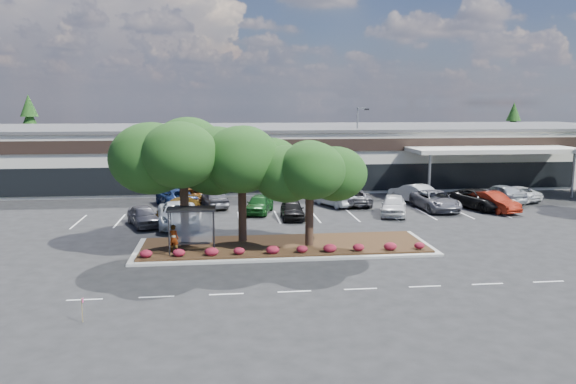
{
  "coord_description": "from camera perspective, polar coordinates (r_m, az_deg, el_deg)",
  "views": [
    {
      "loc": [
        -5.65,
        -29.24,
        8.82
      ],
      "look_at": [
        -1.12,
        9.59,
        2.6
      ],
      "focal_mm": 35.0,
      "sensor_mm": 36.0,
      "label": 1
    }
  ],
  "objects": [
    {
      "name": "car_1",
      "position": [
        44.67,
        -11.03,
        -1.59
      ],
      "size": [
        3.68,
        5.27,
        1.42
      ],
      "primitive_type": "imported",
      "rotation": [
        0.0,
        0.0,
        -0.39
      ],
      "color": "brown",
      "rests_on": "ground"
    },
    {
      "name": "car_17",
      "position": [
        54.9,
        21.94,
        -0.14
      ],
      "size": [
        3.88,
        5.45,
        1.38
      ],
      "primitive_type": "imported",
      "rotation": [
        0.0,
        0.0,
        3.5
      ],
      "color": "white",
      "rests_on": "ground"
    },
    {
      "name": "island_tree_mid",
      "position": [
        34.8,
        -4.7,
        0.92
      ],
      "size": [
        6.6,
        6.6,
        7.32
      ],
      "primitive_type": null,
      "color": "#173D12",
      "rests_on": "landscape_island"
    },
    {
      "name": "car_11",
      "position": [
        48.24,
        -7.61,
        -0.58
      ],
      "size": [
        3.07,
        5.15,
        1.64
      ],
      "primitive_type": "imported",
      "rotation": [
        0.0,
        0.0,
        3.39
      ],
      "color": "#57575F",
      "rests_on": "ground"
    },
    {
      "name": "car_6",
      "position": [
        48.23,
        14.76,
        -0.84
      ],
      "size": [
        2.96,
        5.88,
        1.6
      ],
      "primitive_type": "imported",
      "rotation": [
        0.0,
        0.0,
        0.05
      ],
      "color": "slate",
      "rests_on": "ground"
    },
    {
      "name": "landscape_island",
      "position": [
        34.55,
        -0.38,
        -5.54
      ],
      "size": [
        18.0,
        6.0,
        0.26
      ],
      "color": "#A9A8A3",
      "rests_on": "ground"
    },
    {
      "name": "ground",
      "position": [
        31.06,
        4.14,
        -7.48
      ],
      "size": [
        160.0,
        160.0,
        0.0
      ],
      "primitive_type": "plane",
      "color": "black",
      "rests_on": "ground"
    },
    {
      "name": "retail_store",
      "position": [
        63.66,
        -1.49,
        3.93
      ],
      "size": [
        80.4,
        25.2,
        6.25
      ],
      "color": "beige",
      "rests_on": "ground"
    },
    {
      "name": "car_10",
      "position": [
        51.02,
        -9.87,
        -0.25
      ],
      "size": [
        3.38,
        5.44,
        1.4
      ],
      "primitive_type": "imported",
      "rotation": [
        0.0,
        0.0,
        3.36
      ],
      "color": "brown",
      "rests_on": "ground"
    },
    {
      "name": "survey_stake",
      "position": [
        24.64,
        -20.16,
        -10.89
      ],
      "size": [
        0.08,
        0.14,
        1.02
      ],
      "color": "#97814F",
      "rests_on": "ground"
    },
    {
      "name": "car_2",
      "position": [
        41.37,
        -11.11,
        -2.25
      ],
      "size": [
        3.5,
        6.37,
        1.69
      ],
      "primitive_type": "imported",
      "rotation": [
        0.0,
        0.0,
        0.12
      ],
      "color": "silver",
      "rests_on": "ground"
    },
    {
      "name": "shrub_row",
      "position": [
        32.43,
        0.03,
        -5.81
      ],
      "size": [
        17.0,
        0.8,
        0.5
      ],
      "primitive_type": null,
      "color": "maroon",
      "rests_on": "landscape_island"
    },
    {
      "name": "conifer_north_east",
      "position": [
        83.4,
        21.84,
        5.43
      ],
      "size": [
        3.96,
        3.96,
        9.0
      ],
      "primitive_type": "cone",
      "color": "#173D12",
      "rests_on": "ground"
    },
    {
      "name": "island_tree_east",
      "position": [
        33.76,
        2.2,
        -0.01
      ],
      "size": [
        5.8,
        5.8,
        6.5
      ],
      "primitive_type": null,
      "color": "#173D12",
      "rests_on": "landscape_island"
    },
    {
      "name": "car_13",
      "position": [
        48.54,
        4.72,
        -0.57
      ],
      "size": [
        3.29,
        4.76,
        1.49
      ],
      "primitive_type": "imported",
      "rotation": [
        0.0,
        0.0,
        3.57
      ],
      "color": "#A6ACB3",
      "rests_on": "ground"
    },
    {
      "name": "lane_markings",
      "position": [
        41.0,
        1.22,
        -3.38
      ],
      "size": [
        33.12,
        20.06,
        0.01
      ],
      "color": "silver",
      "rests_on": "ground"
    },
    {
      "name": "car_8",
      "position": [
        49.03,
        20.11,
        -0.94
      ],
      "size": [
        3.04,
        5.07,
        1.58
      ],
      "primitive_type": "imported",
      "rotation": [
        0.0,
        0.0,
        0.31
      ],
      "color": "maroon",
      "rests_on": "ground"
    },
    {
      "name": "car_5",
      "position": [
        45.28,
        10.68,
        -1.31
      ],
      "size": [
        3.3,
        5.12,
        1.62
      ],
      "primitive_type": "imported",
      "rotation": [
        0.0,
        0.0,
        -0.32
      ],
      "color": "silver",
      "rests_on": "ground"
    },
    {
      "name": "car_15",
      "position": [
        51.4,
        12.58,
        -0.12
      ],
      "size": [
        3.57,
        5.35,
        1.67
      ],
      "primitive_type": "imported",
      "rotation": [
        0.0,
        0.0,
        3.53
      ],
      "color": "silver",
      "rests_on": "ground"
    },
    {
      "name": "car_3",
      "position": [
        45.34,
        -2.94,
        -1.22
      ],
      "size": [
        2.93,
        4.76,
        1.51
      ],
      "primitive_type": "imported",
      "rotation": [
        0.0,
        0.0,
        -0.28
      ],
      "color": "#154A1A",
      "rests_on": "ground"
    },
    {
      "name": "conifer_north_west",
      "position": [
        79.17,
        -24.69,
        5.45
      ],
      "size": [
        4.4,
        4.4,
        10.0
      ],
      "primitive_type": "cone",
      "color": "#173D12",
      "rests_on": "ground"
    },
    {
      "name": "light_pole",
      "position": [
        58.73,
        7.1,
        3.95
      ],
      "size": [
        1.43,
        0.65,
        8.39
      ],
      "rotation": [
        0.0,
        0.0,
        0.22
      ],
      "color": "#A9A8A3",
      "rests_on": "ground"
    },
    {
      "name": "car_4",
      "position": [
        43.14,
        0.44,
        -1.79
      ],
      "size": [
        1.82,
        4.24,
        1.43
      ],
      "primitive_type": "imported",
      "rotation": [
        0.0,
        0.0,
        -0.03
      ],
      "color": "black",
      "rests_on": "ground"
    },
    {
      "name": "car_9",
      "position": [
        49.02,
        -11.27,
        -0.54
      ],
      "size": [
        4.33,
        6.38,
        1.62
      ],
      "primitive_type": "imported",
      "rotation": [
        0.0,
        0.0,
        3.45
      ],
      "color": "navy",
      "rests_on": "ground"
    },
    {
      "name": "car_14",
      "position": [
        49.26,
        6.62,
        -0.49
      ],
      "size": [
        2.49,
        5.2,
        1.43
      ],
      "primitive_type": "imported",
      "rotation": [
        0.0,
        0.0,
        3.17
      ],
      "color": "#4F4F55",
      "rests_on": "ground"
    },
    {
      "name": "car_7",
      "position": [
        49.88,
        18.86,
        -0.7
      ],
      "size": [
        4.39,
        6.3,
        1.6
      ],
      "primitive_type": "imported",
      "rotation": [
        0.0,
        0.0,
        0.34
      ],
      "color": "black",
      "rests_on": "ground"
    },
    {
      "name": "car_0",
      "position": [
        41.94,
        -14.47,
        -2.35
      ],
      "size": [
        3.17,
        4.7,
        1.49
      ],
      "primitive_type": "imported",
      "rotation": [
        0.0,
        0.0,
        0.36
      ],
      "color": "#525058",
      "rests_on": "ground"
    },
    {
      "name": "car_16",
      "position": [
        53.46,
        20.79,
        -0.12
      ],
      "size": [
        3.13,
        5.34,
        1.71
      ],
      "primitive_type": "imported",
      "rotation": [
        0.0,
        0.0,
        3.38
      ],
      "color": "#A6ACB1",
      "rests_on": "ground"
    },
    {
      "name": "island_tree_west",
      "position": [
        34.13,
        -10.55,
        1.12
      ],
      "size": [
        7.2,
        7.2,
        7.89
      ],
      "primitive_type": null,
      "color": "#173D12",
      "rests_on": "landscape_island"
    },
    {
      "name": "bus_shelter",
      "position": [
        32.89,
        -9.76,
        -2.52
      ],
      "size": [
        2.75,
        1.55,
        2.59
      ],
      "color": "black",
      "rests_on": "landscape_island"
    },
    {
      "name": "person_waiting",
      "position": [
        33.12,
        -11.54,
        -4.66
      ],
      "size": [
        0.7,
        0.57,
        1.64
      ],
      "primitive_type": "imported",
      "rotation": [
        0.0,
        0.0,
        2.81
      ],
      "color": "#594C47",
      "rests_on": "landscape_island"
    }
  ]
}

